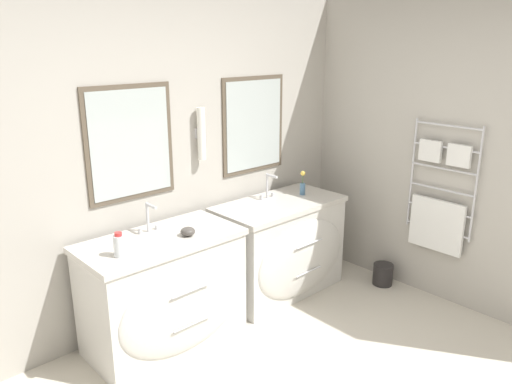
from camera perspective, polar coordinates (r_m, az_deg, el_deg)
wall_back at (r=3.91m, az=-11.72°, el=3.39°), size 5.56×0.15×2.60m
wall_right at (r=4.58m, az=18.25°, el=4.69°), size 0.13×3.94×2.60m
vanity_left at (r=3.79m, az=-10.22°, el=-11.18°), size 1.16×0.67×0.85m
vanity_right at (r=4.48m, az=2.98°, el=-6.35°), size 1.16×0.67×0.85m
faucet_left at (r=3.72m, az=-12.16°, el=-2.89°), size 0.17×0.14×0.23m
faucet_right at (r=4.42m, az=1.41°, el=0.67°), size 0.17×0.14×0.23m
toiletry_bottle at (r=3.37m, az=-15.37°, el=-5.90°), size 0.08×0.08×0.17m
amenity_bowl at (r=3.63m, az=-7.81°, el=-4.49°), size 0.11×0.11×0.06m
flower_vase at (r=4.55m, az=5.35°, el=0.81°), size 0.05×0.05×0.22m
waste_bin at (r=4.87m, az=14.30°, el=-9.03°), size 0.19×0.19×0.20m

